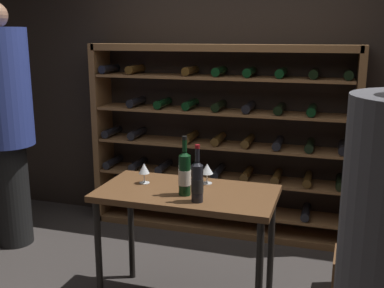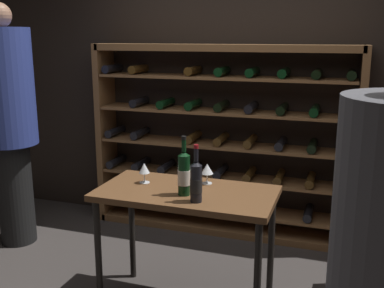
# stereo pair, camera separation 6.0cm
# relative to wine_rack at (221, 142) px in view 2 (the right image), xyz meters

# --- Properties ---
(back_wall) EXTENTS (5.32, 0.10, 2.69)m
(back_wall) POSITION_rel_wine_rack_xyz_m (0.11, 0.21, 0.49)
(back_wall) COLOR black
(back_wall) RESTS_ON ground
(wine_rack) EXTENTS (2.41, 0.32, 1.73)m
(wine_rack) POSITION_rel_wine_rack_xyz_m (0.00, 0.00, 0.00)
(wine_rack) COLOR brown
(wine_rack) RESTS_ON ground
(tasting_table) EXTENTS (1.14, 0.59, 0.83)m
(tasting_table) POSITION_rel_wine_rack_xyz_m (0.12, -1.30, -0.12)
(tasting_table) COLOR brown
(tasting_table) RESTS_ON ground
(person_host_in_suit) EXTENTS (0.47, 0.47, 2.06)m
(person_host_in_suit) POSITION_rel_wine_rack_xyz_m (-1.64, -0.81, 0.28)
(person_host_in_suit) COLOR black
(person_host_in_suit) RESTS_ON ground
(wine_crate) EXTENTS (0.49, 0.36, 0.31)m
(wine_crate) POSITION_rel_wine_rack_xyz_m (1.30, -0.84, -0.70)
(wine_crate) COLOR brown
(wine_crate) RESTS_ON ground
(wine_bottle_amber_reserve) EXTENTS (0.08, 0.08, 0.37)m
(wine_bottle_amber_reserve) POSITION_rel_wine_rack_xyz_m (0.14, -1.38, 0.12)
(wine_bottle_amber_reserve) COLOR black
(wine_bottle_amber_reserve) RESTS_ON tasting_table
(wine_bottle_green_slim) EXTENTS (0.07, 0.07, 0.35)m
(wine_bottle_green_slim) POSITION_rel_wine_rack_xyz_m (0.25, -1.47, 0.10)
(wine_bottle_green_slim) COLOR black
(wine_bottle_green_slim) RESTS_ON tasting_table
(wine_glass_stemmed_right) EXTENTS (0.07, 0.07, 0.14)m
(wine_glass_stemmed_right) POSITION_rel_wine_rack_xyz_m (-0.19, -1.24, 0.07)
(wine_glass_stemmed_right) COLOR silver
(wine_glass_stemmed_right) RESTS_ON tasting_table
(wine_glass_stemmed_center) EXTENTS (0.08, 0.08, 0.14)m
(wine_glass_stemmed_center) POSITION_rel_wine_rack_xyz_m (0.21, -1.12, 0.07)
(wine_glass_stemmed_center) COLOR silver
(wine_glass_stemmed_center) RESTS_ON tasting_table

